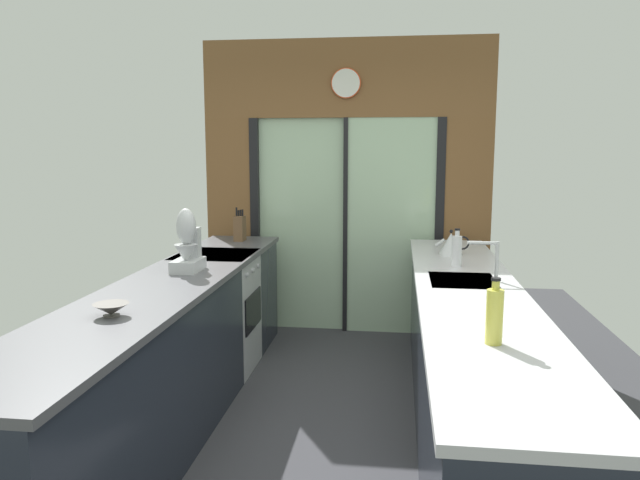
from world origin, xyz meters
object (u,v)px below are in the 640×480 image
Objects in this scene: kettle at (451,244)px; knife_block at (240,228)px; mixing_bowl at (111,309)px; oven_range at (217,312)px; stand_mixer at (188,247)px; soap_bottle_near at (494,315)px; soap_bottle_far at (457,250)px.

knife_block is at bearing 165.30° from kettle.
oven_range is at bearing 90.60° from mixing_bowl.
stand_mixer reaches higher than kettle.
soap_bottle_near is at bearing -47.12° from oven_range.
stand_mixer reaches higher than knife_block.
soap_bottle_near is (1.78, -1.28, -0.04)m from stand_mixer.
kettle is 0.47m from soap_bottle_far.
stand_mixer is (0.02, -0.66, 0.63)m from oven_range.
stand_mixer reaches higher than oven_range.
knife_block reaches higher than soap_bottle_far.
knife_block is 1.33m from stand_mixer.
soap_bottle_far is at bearing 12.59° from stand_mixer.
knife_block is at bearing 90.00° from mixing_bowl.
oven_range is 5.29× the size of mixing_bowl.
mixing_bowl is at bearing -140.05° from soap_bottle_far.
mixing_bowl is (0.02, -1.75, 0.50)m from oven_range.
soap_bottle_far is (0.00, 1.68, -0.01)m from soap_bottle_near.
mixing_bowl is 2.65m from kettle.
soap_bottle_near is (1.80, -1.94, 0.59)m from oven_range.
oven_range is 3.50× the size of soap_bottle_far.
kettle reaches higher than oven_range.
knife_block reaches higher than kettle.
stand_mixer is 1.49× the size of soap_bottle_near.
mixing_bowl is 0.59× the size of knife_block.
mixing_bowl is 0.66× the size of soap_bottle_far.
stand_mixer is 1.60× the size of soap_bottle_far.
soap_bottle_far is (1.78, 1.49, 0.08)m from mixing_bowl.
stand_mixer is at bearing -88.39° from oven_range.
oven_range is 3.26× the size of soap_bottle_near.
stand_mixer is 2.19m from soap_bottle_near.
soap_bottle_near is at bearing -90.00° from soap_bottle_far.
knife_block is (-0.00, 2.42, 0.08)m from mixing_bowl.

